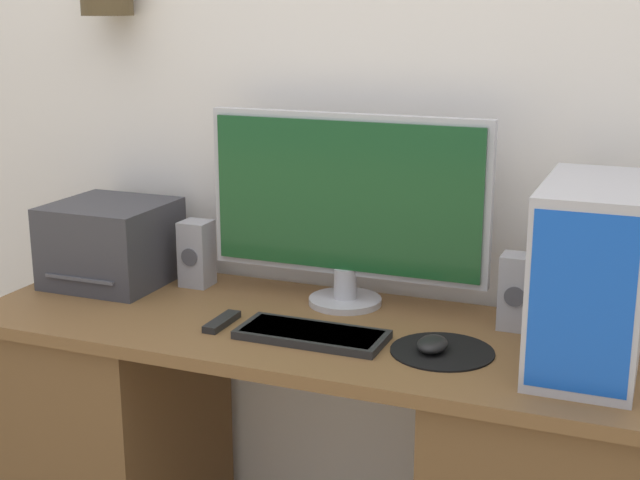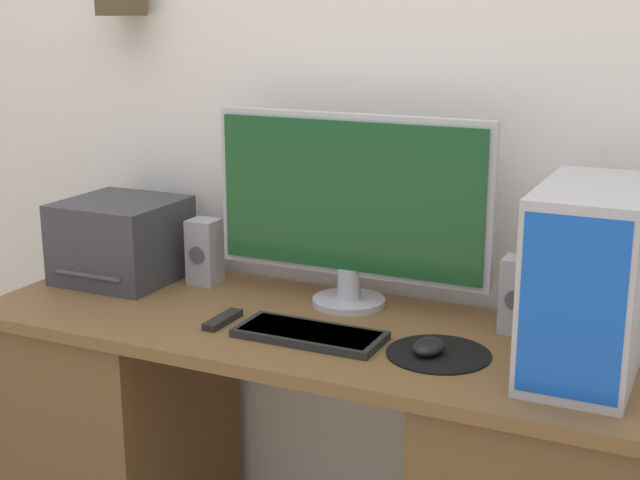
{
  "view_description": "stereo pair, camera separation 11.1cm",
  "coord_description": "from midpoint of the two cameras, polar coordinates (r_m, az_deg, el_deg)",
  "views": [
    {
      "loc": [
        0.75,
        -1.51,
        1.46
      ],
      "look_at": [
        0.04,
        0.28,
        0.95
      ],
      "focal_mm": 50.0,
      "sensor_mm": 36.0,
      "label": 1
    },
    {
      "loc": [
        0.86,
        -1.46,
        1.46
      ],
      "look_at": [
        0.04,
        0.28,
        0.95
      ],
      "focal_mm": 50.0,
      "sensor_mm": 36.0,
      "label": 2
    }
  ],
  "objects": [
    {
      "name": "remote_control",
      "position": [
        2.07,
        -4.71,
        -5.13
      ],
      "size": [
        0.03,
        0.13,
        0.02
      ],
      "color": "black",
      "rests_on": "desk"
    },
    {
      "name": "printer",
      "position": [
        2.42,
        -11.3,
        -0.02
      ],
      "size": [
        0.29,
        0.29,
        0.21
      ],
      "color": "#38383D",
      "rests_on": "desk"
    },
    {
      "name": "computer_tower",
      "position": [
        1.84,
        18.52,
        -2.46
      ],
      "size": [
        0.21,
        0.4,
        0.38
      ],
      "color": "#B2B2B7",
      "rests_on": "desk"
    },
    {
      "name": "speaker_right",
      "position": [
        2.05,
        14.15,
        -3.47
      ],
      "size": [
        0.08,
        0.08,
        0.17
      ],
      "color": "#99999E",
      "rests_on": "desk"
    },
    {
      "name": "keyboard",
      "position": [
        1.97,
        0.97,
        -6.04
      ],
      "size": [
        0.33,
        0.14,
        0.02
      ],
      "color": "black",
      "rests_on": "desk"
    },
    {
      "name": "speaker_left",
      "position": [
        2.35,
        -6.06,
        -0.76
      ],
      "size": [
        0.08,
        0.08,
        0.17
      ],
      "color": "#99999E",
      "rests_on": "desk"
    },
    {
      "name": "wall_back",
      "position": [
        2.26,
        4.32,
        11.95
      ],
      "size": [
        6.4,
        0.19,
        2.7
      ],
      "color": "white",
      "rests_on": "ground_plane"
    },
    {
      "name": "desk",
      "position": [
        2.22,
        0.64,
        -14.16
      ],
      "size": [
        1.58,
        0.57,
        0.75
      ],
      "color": "brown",
      "rests_on": "ground_plane"
    },
    {
      "name": "mousepad",
      "position": [
        1.91,
        9.27,
        -7.23
      ],
      "size": [
        0.22,
        0.22,
        0.0
      ],
      "color": "black",
      "rests_on": "desk"
    },
    {
      "name": "monitor",
      "position": [
        2.13,
        3.44,
        2.4
      ],
      "size": [
        0.7,
        0.18,
        0.47
      ],
      "color": "#B7B7BC",
      "rests_on": "desk"
    },
    {
      "name": "mouse",
      "position": [
        1.9,
        8.63,
        -6.77
      ],
      "size": [
        0.06,
        0.09,
        0.03
      ],
      "color": "black",
      "rests_on": "mousepad"
    }
  ]
}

